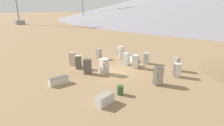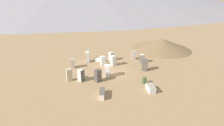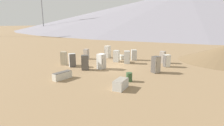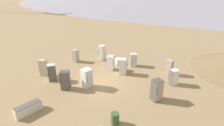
% 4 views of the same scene
% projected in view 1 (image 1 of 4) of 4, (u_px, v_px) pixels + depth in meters
% --- Properties ---
extents(ground_plane, '(1000.00, 1000.00, 0.00)m').
position_uv_depth(ground_plane, '(117.00, 72.00, 19.80)').
color(ground_plane, '#937551').
extents(power_pylon_0, '(11.83, 4.05, 33.79)m').
position_uv_depth(power_pylon_0, '(83.00, 4.00, 109.72)').
color(power_pylon_0, gray).
rests_on(power_pylon_0, ground_plane).
extents(power_pylon_1, '(11.53, 3.95, 32.95)m').
position_uv_depth(power_pylon_1, '(16.00, 2.00, 81.96)').
color(power_pylon_1, gray).
rests_on(power_pylon_1, ground_plane).
extents(discarded_fridge_0, '(0.73, 1.87, 0.69)m').
position_uv_depth(discarded_fridge_0, '(59.00, 81.00, 16.54)').
color(discarded_fridge_0, beige).
rests_on(discarded_fridge_0, ground_plane).
extents(discarded_fridge_1, '(0.89, 1.56, 0.77)m').
position_uv_depth(discarded_fridge_1, '(104.00, 99.00, 13.01)').
color(discarded_fridge_1, silver).
rests_on(discarded_fridge_1, ground_plane).
extents(discarded_fridge_2, '(0.99, 1.00, 1.45)m').
position_uv_depth(discarded_fridge_2, '(146.00, 58.00, 22.76)').
color(discarded_fridge_2, silver).
rests_on(discarded_fridge_2, ground_plane).
extents(discarded_fridge_3, '(1.74, 1.27, 0.62)m').
position_uv_depth(discarded_fridge_3, '(132.00, 59.00, 24.07)').
color(discarded_fridge_3, beige).
rests_on(discarded_fridge_3, ground_plane).
extents(discarded_fridge_4, '(1.03, 1.04, 1.61)m').
position_uv_depth(discarded_fridge_4, '(136.00, 62.00, 21.05)').
color(discarded_fridge_4, silver).
rests_on(discarded_fridge_4, ground_plane).
extents(discarded_fridge_5, '(1.01, 1.00, 1.64)m').
position_uv_depth(discarded_fridge_5, '(88.00, 66.00, 19.17)').
color(discarded_fridge_5, '#4C4742').
rests_on(discarded_fridge_5, ground_plane).
extents(discarded_fridge_6, '(0.85, 0.86, 1.71)m').
position_uv_depth(discarded_fridge_6, '(104.00, 66.00, 19.11)').
color(discarded_fridge_6, white).
rests_on(discarded_fridge_6, ground_plane).
extents(discarded_fridge_7, '(0.95, 0.97, 1.58)m').
position_uv_depth(discarded_fridge_7, '(79.00, 62.00, 20.90)').
color(discarded_fridge_7, silver).
rests_on(discarded_fridge_7, ground_plane).
extents(discarded_fridge_8, '(0.70, 0.62, 1.54)m').
position_uv_depth(discarded_fridge_8, '(176.00, 64.00, 20.13)').
color(discarded_fridge_8, '#A89E93').
rests_on(discarded_fridge_8, ground_plane).
extents(discarded_fridge_9, '(0.71, 0.79, 1.80)m').
position_uv_depth(discarded_fridge_9, '(121.00, 52.00, 25.13)').
color(discarded_fridge_9, silver).
rests_on(discarded_fridge_9, ground_plane).
extents(discarded_fridge_10, '(0.85, 0.81, 1.64)m').
position_uv_depth(discarded_fridge_10, '(73.00, 59.00, 22.07)').
color(discarded_fridge_10, '#B2A88E').
rests_on(discarded_fridge_10, ground_plane).
extents(discarded_fridge_11, '(0.89, 0.89, 1.44)m').
position_uv_depth(discarded_fridge_11, '(177.00, 70.00, 18.28)').
color(discarded_fridge_11, silver).
rests_on(discarded_fridge_11, ground_plane).
extents(discarded_fridge_12, '(0.66, 0.76, 1.45)m').
position_uv_depth(discarded_fridge_12, '(99.00, 54.00, 25.10)').
color(discarded_fridge_12, '#A89E93').
rests_on(discarded_fridge_12, ground_plane).
extents(discarded_fridge_13, '(0.88, 0.92, 1.54)m').
position_uv_depth(discarded_fridge_13, '(126.00, 59.00, 22.24)').
color(discarded_fridge_13, silver).
rests_on(discarded_fridge_13, ground_plane).
extents(discarded_fridge_14, '(0.96, 0.97, 1.72)m').
position_uv_depth(discarded_fridge_14, '(158.00, 76.00, 16.32)').
color(discarded_fridge_14, '#4C4742').
rests_on(discarded_fridge_14, ground_plane).
extents(rusty_barrel, '(0.54, 0.54, 0.79)m').
position_uv_depth(rusty_barrel, '(120.00, 90.00, 14.51)').
color(rusty_barrel, '#385633').
rests_on(rusty_barrel, ground_plane).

